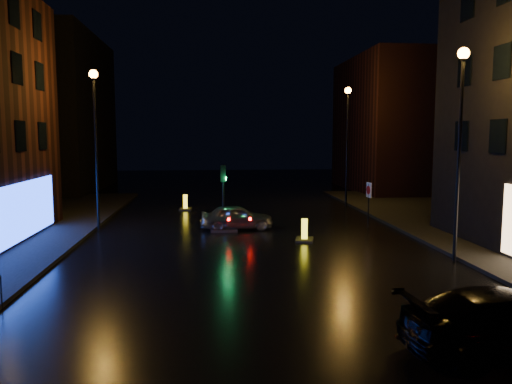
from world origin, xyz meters
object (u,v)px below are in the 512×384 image
(bollard_near, at_px, (304,236))
(bollard_far, at_px, (185,206))
(dark_sedan, at_px, (511,323))
(road_sign_right, at_px, (369,194))
(silver_hatchback, at_px, (237,217))
(traffic_signal, at_px, (223,219))

(bollard_near, bearing_deg, bollard_far, 134.20)
(bollard_far, bearing_deg, dark_sedan, -67.76)
(bollard_near, bearing_deg, road_sign_right, 50.52)
(dark_sedan, relative_size, road_sign_right, 2.07)
(silver_hatchback, distance_m, bollard_near, 4.50)
(silver_hatchback, bearing_deg, traffic_signal, 68.28)
(silver_hatchback, height_order, road_sign_right, road_sign_right)
(road_sign_right, bearing_deg, traffic_signal, -7.92)
(dark_sedan, distance_m, bollard_near, 12.95)
(silver_hatchback, height_order, bollard_far, silver_hatchback)
(silver_hatchback, xyz_separation_m, bollard_far, (-3.09, 7.38, -0.43))
(traffic_signal, xyz_separation_m, bollard_near, (3.78, -3.52, -0.27))
(silver_hatchback, bearing_deg, road_sign_right, -93.52)
(silver_hatchback, bearing_deg, bollard_far, 21.09)
(traffic_signal, bearing_deg, bollard_far, 108.50)
(silver_hatchback, height_order, dark_sedan, dark_sedan)
(bollard_near, xyz_separation_m, road_sign_right, (4.11, 3.03, 1.63))
(traffic_signal, height_order, bollard_far, traffic_signal)
(silver_hatchback, relative_size, bollard_far, 3.20)
(dark_sedan, relative_size, bollard_near, 3.73)
(traffic_signal, bearing_deg, road_sign_right, -3.59)
(traffic_signal, relative_size, silver_hatchback, 0.89)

